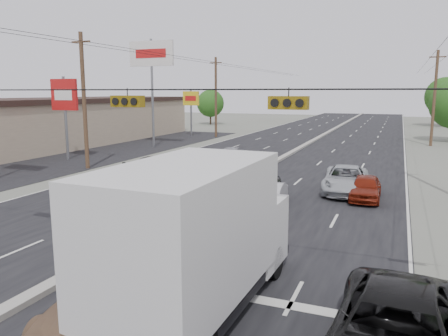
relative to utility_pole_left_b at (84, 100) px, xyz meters
The scene contains 23 objects.
ground 20.18m from the utility_pole_left_b, 50.19° to the right, with size 200.00×200.00×0.00m, color #606356.
road_surface 20.18m from the utility_pole_left_b, 50.19° to the left, with size 20.00×160.00×0.02m, color black.
center_median 20.16m from the utility_pole_left_b, 50.19° to the left, with size 0.50×160.00×0.20m, color gray.
strip_mall 17.03m from the utility_pole_left_b, 143.47° to the left, with size 12.00×42.00×4.60m, color tan.
parking_lot 12.10m from the utility_pole_left_b, 114.23° to the left, with size 10.00×42.00×0.02m, color black.
utility_pole_left_b is the anchor object (origin of this frame).
utility_pole_left_c 25.00m from the utility_pole_left_b, 90.00° to the left, with size 1.60×0.30×10.00m.
utility_pole_right_c 35.36m from the utility_pole_left_b, 45.00° to the left, with size 1.60×0.30×10.00m.
traffic_signals 20.45m from the utility_pole_left_b, 47.18° to the right, with size 25.00×0.30×0.54m.
pole_sign_mid 5.41m from the utility_pole_left_b, 146.31° to the left, with size 2.60×0.25×7.00m.
pole_sign_billboard 13.68m from the utility_pole_left_b, 98.75° to the left, with size 5.00×0.25×11.00m.
pole_sign_far 25.25m from the utility_pole_left_b, 97.97° to the left, with size 2.20×0.25×6.00m.
tree_left_far 46.01m from the utility_pole_left_b, 101.92° to the left, with size 4.80×4.80×6.12m.
tree_right_far 61.95m from the utility_pole_left_b, 62.61° to the left, with size 6.40×6.40×8.16m.
box_truck 24.07m from the utility_pole_left_b, 44.19° to the right, with size 2.99×8.04×4.05m.
tan_sedan 24.12m from the utility_pole_left_b, 49.21° to the right, with size 2.16×5.32×1.54m, color #806045.
red_sedan 18.92m from the utility_pole_left_b, 32.73° to the right, with size 1.29×3.70×1.22m, color maroon.
queue_car_a 16.09m from the utility_pole_left_b, 14.19° to the right, with size 1.45×3.61×1.23m, color black.
queue_car_b 17.73m from the utility_pole_left_b, 21.15° to the right, with size 1.31×3.77×1.24m, color #B9B9BB.
queue_car_c 19.62m from the utility_pole_left_b, ahead, with size 2.50×5.42×1.51m, color #ABAFB3.
queue_car_e 20.90m from the utility_pole_left_b, ahead, with size 1.55×3.86×1.32m, color maroon.
oncoming_near 8.57m from the utility_pole_left_b, 14.57° to the right, with size 2.23×5.48×1.59m, color black.
oncoming_far 12.26m from the utility_pole_left_b, 36.36° to the left, with size 2.10×4.56×1.27m, color gray.
Camera 1 is at (9.24, -11.39, 5.74)m, focal length 35.00 mm.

